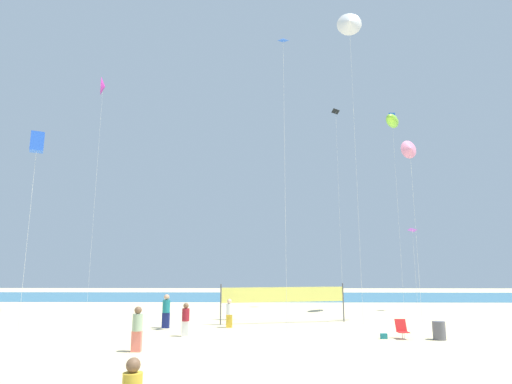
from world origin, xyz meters
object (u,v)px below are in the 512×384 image
(kite_pink_delta, at_px, (410,149))
(kite_lime_inflatable, at_px, (392,121))
(folding_beach_chair, at_px, (402,329))
(kite_magenta_delta, at_px, (103,87))
(volleyball_net, at_px, (284,296))
(kite_blue_diamond, at_px, (283,48))
(beachgoer_maroon_shirt, at_px, (186,318))
(beachgoer_white_shirt, at_px, (229,312))
(kite_blue_box, at_px, (37,142))
(kite_black_diamond, at_px, (336,115))
(kite_white_delta, at_px, (349,23))
(kite_violet_diamond, at_px, (412,230))
(trash_barrel, at_px, (439,331))
(beach_handbag, at_px, (384,336))
(beachgoer_teal_shirt, at_px, (166,310))
(beachgoer_sage_shirt, at_px, (137,327))

(kite_pink_delta, distance_m, kite_lime_inflatable, 7.47)
(folding_beach_chair, distance_m, kite_magenta_delta, 29.96)
(volleyball_net, bearing_deg, folding_beach_chair, -47.31)
(kite_magenta_delta, height_order, kite_blue_diamond, kite_magenta_delta)
(beachgoer_maroon_shirt, xyz_separation_m, beachgoer_white_shirt, (1.91, 3.28, -0.01))
(volleyball_net, bearing_deg, kite_blue_box, -157.07)
(kite_black_diamond, distance_m, kite_white_delta, 10.74)
(kite_lime_inflatable, relative_size, kite_white_delta, 0.77)
(beachgoer_maroon_shirt, height_order, kite_black_diamond, kite_black_diamond)
(kite_violet_diamond, height_order, kite_white_delta, kite_white_delta)
(volleyball_net, xyz_separation_m, kite_lime_inflatable, (9.56, 6.61, 13.89))
(trash_barrel, xyz_separation_m, volleyball_net, (-7.01, 6.12, 1.22))
(volleyball_net, bearing_deg, beachgoer_white_shirt, -147.72)
(kite_black_diamond, bearing_deg, beachgoer_white_shirt, -125.76)
(kite_pink_delta, bearing_deg, kite_violet_diamond, 71.89)
(beachgoer_maroon_shirt, height_order, kite_violet_diamond, kite_violet_diamond)
(beachgoer_white_shirt, bearing_deg, trash_barrel, -62.87)
(beachgoer_white_shirt, bearing_deg, kite_magenta_delta, 103.13)
(trash_barrel, distance_m, beach_handbag, 2.57)
(beach_handbag, height_order, kite_blue_box, kite_blue_box)
(kite_black_diamond, relative_size, kite_pink_delta, 1.51)
(beachgoer_teal_shirt, bearing_deg, trash_barrel, -43.75)
(beachgoer_maroon_shirt, distance_m, kite_blue_box, 12.22)
(kite_blue_box, bearing_deg, kite_lime_inflatable, 28.15)
(beachgoer_sage_shirt, bearing_deg, kite_lime_inflatable, -18.80)
(beachgoer_teal_shirt, height_order, beach_handbag, beachgoer_teal_shirt)
(volleyball_net, bearing_deg, kite_magenta_delta, 156.90)
(beachgoer_maroon_shirt, xyz_separation_m, kite_blue_diamond, (5.08, 0.88, 15.08))
(beachgoer_sage_shirt, xyz_separation_m, beachgoer_white_shirt, (3.13, 7.27, -0.09))
(beachgoer_teal_shirt, relative_size, trash_barrel, 2.22)
(beach_handbag, xyz_separation_m, kite_blue_diamond, (-4.53, 1.44, 15.81))
(kite_white_delta, bearing_deg, beach_handbag, -93.52)
(beachgoer_sage_shirt, relative_size, kite_pink_delta, 0.15)
(beachgoer_teal_shirt, bearing_deg, kite_blue_box, 178.40)
(beach_handbag, height_order, kite_pink_delta, kite_pink_delta)
(kite_black_diamond, distance_m, kite_pink_delta, 11.84)
(beachgoer_sage_shirt, height_order, volleyball_net, volleyball_net)
(trash_barrel, relative_size, kite_blue_diamond, 0.05)
(volleyball_net, xyz_separation_m, kite_blue_box, (-13.33, -5.64, 8.29))
(folding_beach_chair, distance_m, volleyball_net, 7.99)
(kite_white_delta, bearing_deg, kite_blue_box, -163.42)
(beachgoer_maroon_shirt, xyz_separation_m, volleyball_net, (5.15, 5.33, 0.78))
(beachgoer_teal_shirt, xyz_separation_m, kite_blue_diamond, (6.75, -2.11, 14.94))
(kite_magenta_delta, bearing_deg, kite_lime_inflatable, 0.49)
(beachgoer_maroon_shirt, bearing_deg, beachgoer_sage_shirt, 6.33)
(kite_black_diamond, height_order, kite_blue_diamond, kite_black_diamond)
(kite_magenta_delta, bearing_deg, beachgoer_sage_shirt, -61.21)
(beach_handbag, relative_size, kite_blue_box, 0.03)
(beachgoer_teal_shirt, height_order, beachgoer_white_shirt, beachgoer_teal_shirt)
(kite_black_diamond, distance_m, kite_blue_box, 25.71)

